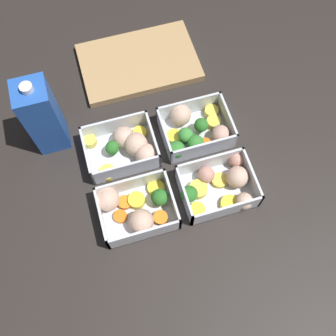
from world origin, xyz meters
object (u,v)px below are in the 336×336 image
object	(u,v)px
container_near_left	(134,208)
container_far_left	(128,147)
juice_carton	(43,117)
container_far_right	(195,130)
container_near_right	(220,185)

from	to	relation	value
container_near_left	container_far_left	xyz separation A→B (m)	(0.02, 0.14, 0.00)
container_far_left	juice_carton	size ratio (longest dim) A/B	0.79
container_far_left	container_far_right	world-z (taller)	same
container_near_right	container_far_left	distance (m)	0.22
juice_carton	container_near_left	bearing A→B (deg)	-59.05
container_near_right	container_far_right	world-z (taller)	same
container_near_left	container_near_right	size ratio (longest dim) A/B	0.96
container_far_left	container_far_right	bearing A→B (deg)	-0.78
container_far_left	container_near_left	bearing A→B (deg)	-98.63
container_far_right	container_far_left	bearing A→B (deg)	179.22
container_near_left	container_far_right	world-z (taller)	same
container_near_left	container_far_left	size ratio (longest dim) A/B	0.97
container_near_right	container_far_left	size ratio (longest dim) A/B	1.02
container_near_right	container_far_right	xyz separation A→B (m)	(-0.01, 0.14, 0.00)
container_far_left	container_far_right	distance (m)	0.15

